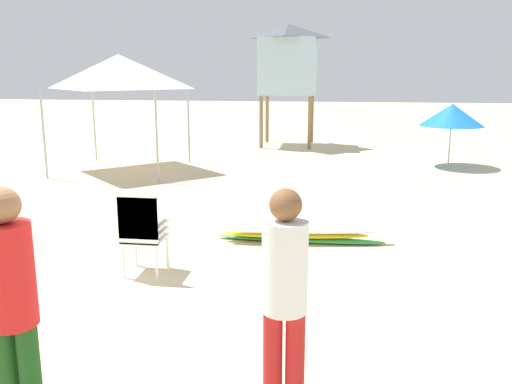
{
  "coord_description": "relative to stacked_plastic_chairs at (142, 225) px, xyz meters",
  "views": [
    {
      "loc": [
        2.3,
        -4.41,
        2.48
      ],
      "look_at": [
        1.37,
        2.02,
        1.02
      ],
      "focal_mm": 38.2,
      "sensor_mm": 36.0,
      "label": 1
    }
  ],
  "objects": [
    {
      "name": "lifeguard_near_left",
      "position": [
        1.97,
        -2.54,
        0.33
      ],
      "size": [
        0.32,
        0.32,
        1.71
      ],
      "color": "red",
      "rests_on": "ground"
    },
    {
      "name": "ground",
      "position": [
        -0.02,
        -1.67,
        -0.65
      ],
      "size": [
        80.0,
        80.0,
        0.0
      ],
      "primitive_type": "plane",
      "color": "beige"
    },
    {
      "name": "surfboard_pile",
      "position": [
        1.85,
        1.59,
        -0.53
      ],
      "size": [
        2.56,
        0.56,
        0.24
      ],
      "color": "green",
      "rests_on": "ground"
    },
    {
      "name": "stacked_plastic_chairs",
      "position": [
        0.0,
        0.0,
        0.0
      ],
      "size": [
        0.48,
        0.48,
        1.11
      ],
      "color": "white",
      "rests_on": "ground"
    },
    {
      "name": "popup_canopy",
      "position": [
        -2.98,
        6.92,
        1.79
      ],
      "size": [
        2.74,
        2.74,
        2.86
      ],
      "color": "#B2B2B7",
      "rests_on": "ground"
    },
    {
      "name": "lifeguard_tower",
      "position": [
        0.71,
        12.14,
        2.18
      ],
      "size": [
        1.98,
        1.98,
        3.94
      ],
      "color": "olive",
      "rests_on": "ground"
    },
    {
      "name": "beach_umbrella_left",
      "position": [
        5.27,
        8.63,
        0.7
      ],
      "size": [
        1.64,
        1.64,
        1.64
      ],
      "color": "beige",
      "rests_on": "ground"
    },
    {
      "name": "lifeguard_near_center",
      "position": [
        0.25,
        -3.07,
        0.38
      ],
      "size": [
        0.32,
        0.32,
        1.78
      ],
      "color": "#194C19",
      "rests_on": "ground"
    }
  ]
}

